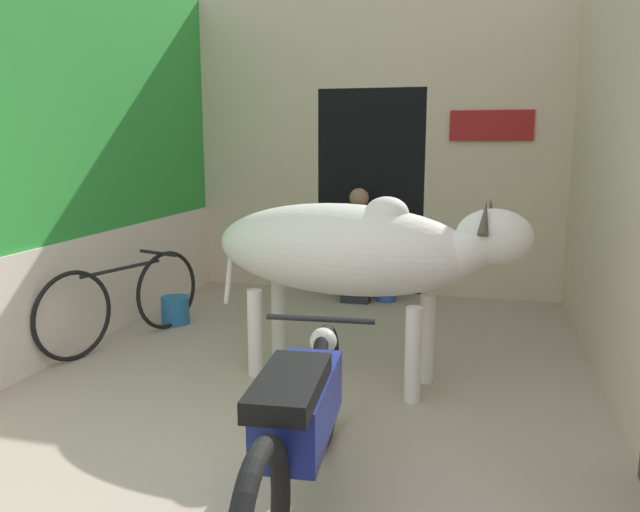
{
  "coord_description": "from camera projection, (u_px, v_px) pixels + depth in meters",
  "views": [
    {
      "loc": [
        1.15,
        -1.88,
        1.72
      ],
      "look_at": [
        0.08,
        2.26,
        0.92
      ],
      "focal_mm": 35.0,
      "sensor_mm": 36.0,
      "label": 1
    }
  ],
  "objects": [
    {
      "name": "plastic_stool",
      "position": [
        386.0,
        282.0,
        6.72
      ],
      "size": [
        0.3,
        0.3,
        0.38
      ],
      "color": "#2856B2",
      "rests_on": "ground_plane"
    },
    {
      "name": "shopkeeper_seated",
      "position": [
        358.0,
        243.0,
        6.7
      ],
      "size": [
        0.43,
        0.33,
        1.21
      ],
      "color": "#282833",
      "rests_on": "ground_plane"
    },
    {
      "name": "wall_left_shopfront",
      "position": [
        60.0,
        156.0,
        5.0
      ],
      "size": [
        0.25,
        5.02,
        3.29
      ],
      "color": "green",
      "rests_on": "ground_plane"
    },
    {
      "name": "motorcycle_near",
      "position": [
        300.0,
        421.0,
        2.83
      ],
      "size": [
        0.58,
        2.08,
        0.8
      ],
      "color": "black",
      "rests_on": "ground_plane"
    },
    {
      "name": "wall_back_with_doorway",
      "position": [
        377.0,
        166.0,
        7.19
      ],
      "size": [
        4.1,
        0.93,
        3.29
      ],
      "color": "beige",
      "rests_on": "ground_plane"
    },
    {
      "name": "cow",
      "position": [
        353.0,
        251.0,
        4.36
      ],
      "size": [
        2.3,
        0.98,
        1.37
      ],
      "color": "silver",
      "rests_on": "ground_plane"
    },
    {
      "name": "bucket",
      "position": [
        175.0,
        310.0,
        5.9
      ],
      "size": [
        0.26,
        0.26,
        0.26
      ],
      "color": "#23669E",
      "rests_on": "ground_plane"
    },
    {
      "name": "bicycle",
      "position": [
        124.0,
        301.0,
        5.3
      ],
      "size": [
        0.62,
        1.65,
        0.74
      ],
      "color": "black",
      "rests_on": "ground_plane"
    }
  ]
}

